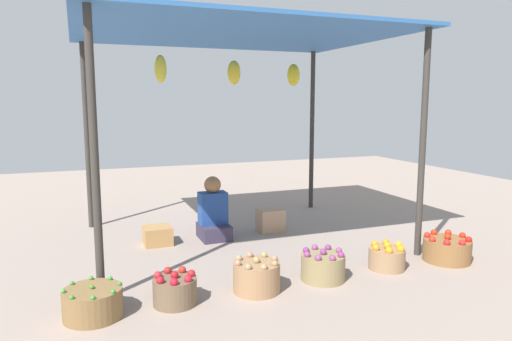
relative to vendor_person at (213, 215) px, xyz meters
name	(u,v)px	position (x,y,z in m)	size (l,w,h in m)	color
ground_plane	(238,239)	(0.27, -0.17, -0.30)	(14.00, 14.00, 0.00)	gray
market_stall_structure	(237,46)	(0.27, -0.16, 2.04)	(3.66, 2.85, 2.50)	#38332D
vendor_person	(213,215)	(0.00, 0.00, 0.00)	(0.36, 0.44, 0.78)	#352F45
basket_green_chilies	(93,303)	(-1.49, -1.76, -0.18)	(0.46, 0.46, 0.27)	brown
basket_red_apples	(175,290)	(-0.84, -1.75, -0.17)	(0.37, 0.37, 0.29)	brown
basket_potatoes	(257,276)	(-0.10, -1.75, -0.16)	(0.42, 0.42, 0.32)	#9D744E
basket_purple_onions	(323,266)	(0.59, -1.72, -0.17)	(0.42, 0.42, 0.31)	#8C7A50
basket_oranges	(387,257)	(1.35, -1.69, -0.18)	(0.37, 0.37, 0.28)	#9B7752
basket_red_tomatoes	(447,249)	(2.10, -1.72, -0.17)	(0.49, 0.49, 0.30)	brown
wooden_crate_near_vendor	(270,220)	(0.79, 0.03, -0.15)	(0.33, 0.26, 0.30)	tan
wooden_crate_stacked_rear	(158,236)	(-0.70, -0.02, -0.19)	(0.33, 0.30, 0.22)	#AD7C48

